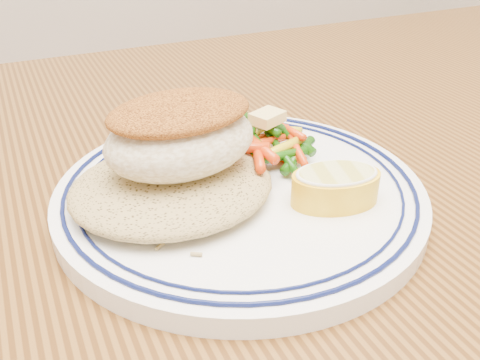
% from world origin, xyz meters
% --- Properties ---
extents(dining_table, '(1.50, 0.90, 0.75)m').
position_xyz_m(dining_table, '(0.00, 0.00, 0.65)').
color(dining_table, '#48290E').
rests_on(dining_table, ground).
extents(plate, '(0.27, 0.27, 0.02)m').
position_xyz_m(plate, '(-0.04, 0.02, 0.76)').
color(plate, white).
rests_on(plate, dining_table).
extents(rice_pilaf, '(0.14, 0.13, 0.03)m').
position_xyz_m(rice_pilaf, '(-0.09, 0.02, 0.78)').
color(rice_pilaf, '#A08750').
rests_on(rice_pilaf, plate).
extents(fish_fillet, '(0.11, 0.09, 0.05)m').
position_xyz_m(fish_fillet, '(-0.09, 0.02, 0.81)').
color(fish_fillet, beige).
rests_on(fish_fillet, rice_pilaf).
extents(vegetable_pile, '(0.09, 0.10, 0.03)m').
position_xyz_m(vegetable_pile, '(-0.01, 0.05, 0.78)').
color(vegetable_pile, red).
rests_on(vegetable_pile, plate).
extents(butter_pat, '(0.03, 0.03, 0.01)m').
position_xyz_m(butter_pat, '(-0.00, 0.06, 0.80)').
color(butter_pat, '#F6D778').
rests_on(butter_pat, vegetable_pile).
extents(lemon_wedge, '(0.07, 0.07, 0.02)m').
position_xyz_m(lemon_wedge, '(0.01, -0.03, 0.78)').
color(lemon_wedge, yellow).
rests_on(lemon_wedge, plate).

